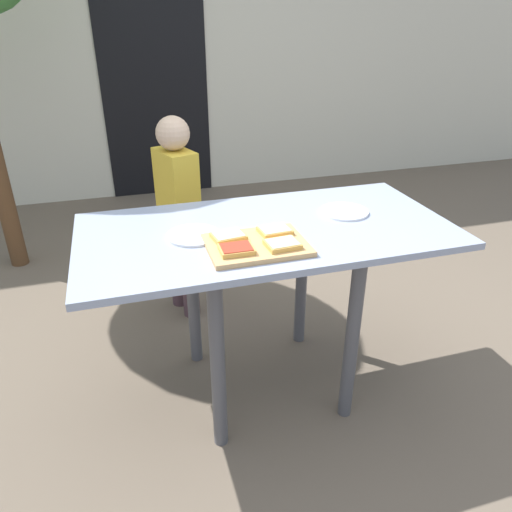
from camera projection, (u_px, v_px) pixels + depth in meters
ground_plane at (265, 383)px, 2.19m from camera, size 16.00×16.00×0.00m
house_wall_back at (164, 35)px, 4.03m from camera, size 8.00×0.20×2.68m
house_door at (154, 80)px, 4.06m from camera, size 0.90×0.02×2.00m
dining_table at (267, 253)px, 1.88m from camera, size 1.42×0.71×0.78m
cutting_board at (257, 245)px, 1.68m from camera, size 0.35×0.26×0.02m
pizza_slice_far_right at (275, 231)px, 1.74m from camera, size 0.12×0.10×0.02m
pizza_slice_near_left at (236, 249)px, 1.60m from camera, size 0.11×0.09×0.02m
pizza_slice_near_right at (282, 244)px, 1.64m from camera, size 0.12×0.10×0.02m
pizza_slice_far_left at (228, 236)px, 1.70m from camera, size 0.12×0.11×0.02m
plate_white_left at (193, 235)px, 1.76m from camera, size 0.20×0.20×0.01m
plate_white_right at (344, 212)px, 1.97m from camera, size 0.20×0.20×0.01m
child_left at (179, 207)px, 2.46m from camera, size 0.21×0.27×1.08m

